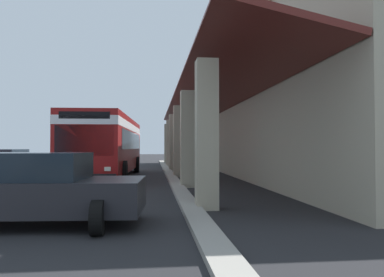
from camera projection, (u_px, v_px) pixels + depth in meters
ground at (241, 170)px, 25.21m from camera, size 120.00×120.00×0.00m
curb_strip at (169, 172)px, 21.81m from camera, size 36.81×0.50×0.12m
plaza_building at (319, 113)px, 22.95m from camera, size 30.97×16.07×7.56m
transit_bus at (108, 142)px, 19.29m from camera, size 11.30×3.11×3.34m
parked_sedan_charcoal at (30, 188)px, 7.25m from camera, size 2.63×4.51×1.47m
parked_sedan_red at (6, 162)px, 20.96m from camera, size 4.49×2.18×1.47m
potted_palm at (195, 162)px, 18.75m from camera, size 1.68×1.64×3.29m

